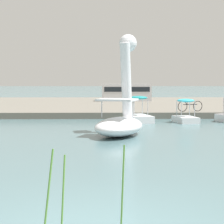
{
  "coord_description": "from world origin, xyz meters",
  "views": [
    {
      "loc": [
        0.22,
        -5.87,
        2.28
      ],
      "look_at": [
        0.58,
        13.06,
        0.84
      ],
      "focal_mm": 63.03,
      "sensor_mm": 36.0,
      "label": 1
    }
  ],
  "objects_px": {
    "pedal_boat_cyan": "(186,115)",
    "bicycle_parked": "(190,106)",
    "swan_boat": "(121,113)",
    "pedal_boat_teal": "(138,115)",
    "parked_van": "(126,92)"
  },
  "relations": [
    {
      "from": "parked_van",
      "to": "swan_boat",
      "type": "bearing_deg",
      "value": -93.8
    },
    {
      "from": "pedal_boat_teal",
      "to": "bicycle_parked",
      "type": "xyz_separation_m",
      "value": [
        3.59,
        2.79,
        0.31
      ]
    },
    {
      "from": "bicycle_parked",
      "to": "parked_van",
      "type": "xyz_separation_m",
      "value": [
        -3.34,
        14.14,
        0.58
      ]
    },
    {
      "from": "pedal_boat_cyan",
      "to": "bicycle_parked",
      "type": "xyz_separation_m",
      "value": [
        0.94,
        3.11,
        0.32
      ]
    },
    {
      "from": "swan_boat",
      "to": "bicycle_parked",
      "type": "height_order",
      "value": "swan_boat"
    },
    {
      "from": "pedal_boat_cyan",
      "to": "swan_boat",
      "type": "bearing_deg",
      "value": -126.61
    },
    {
      "from": "bicycle_parked",
      "to": "parked_van",
      "type": "height_order",
      "value": "parked_van"
    },
    {
      "from": "swan_boat",
      "to": "parked_van",
      "type": "height_order",
      "value": "swan_boat"
    },
    {
      "from": "pedal_boat_teal",
      "to": "swan_boat",
      "type": "bearing_deg",
      "value": -102.58
    },
    {
      "from": "swan_boat",
      "to": "parked_van",
      "type": "xyz_separation_m",
      "value": [
        1.49,
        22.49,
        0.34
      ]
    },
    {
      "from": "swan_boat",
      "to": "parked_van",
      "type": "bearing_deg",
      "value": 86.2
    },
    {
      "from": "pedal_boat_teal",
      "to": "pedal_boat_cyan",
      "type": "bearing_deg",
      "value": -6.96
    },
    {
      "from": "pedal_boat_cyan",
      "to": "parked_van",
      "type": "bearing_deg",
      "value": 97.92
    },
    {
      "from": "swan_boat",
      "to": "pedal_boat_teal",
      "type": "xyz_separation_m",
      "value": [
        1.24,
        5.57,
        -0.55
      ]
    },
    {
      "from": "bicycle_parked",
      "to": "parked_van",
      "type": "relative_size",
      "value": 0.35
    }
  ]
}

